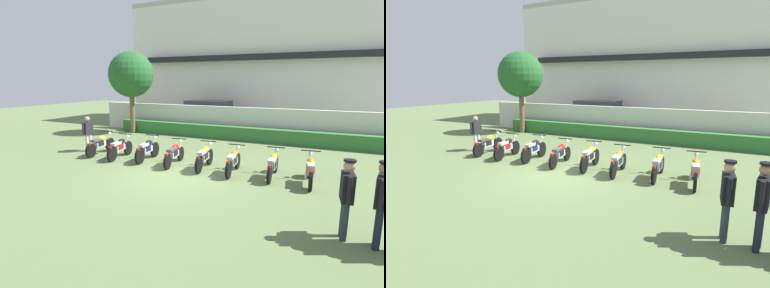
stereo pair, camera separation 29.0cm
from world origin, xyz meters
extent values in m
plane|color=#607547|center=(0.00, 0.00, 0.00)|extent=(60.00, 60.00, 0.00)
cube|color=white|center=(0.00, 14.34, 4.17)|extent=(19.57, 6.00, 8.34)
cube|color=black|center=(0.00, 11.09, 4.59)|extent=(16.44, 0.50, 0.36)
cube|color=#B2AD9E|center=(0.00, 14.34, 8.49)|extent=(19.57, 6.00, 0.30)
cube|color=silver|center=(0.00, 7.80, 0.85)|extent=(18.59, 0.30, 1.70)
cube|color=#337033|center=(0.00, 7.10, 0.36)|extent=(14.87, 0.70, 0.72)
cube|color=#9EA3A8|center=(-2.60, 9.57, 0.74)|extent=(4.52, 1.90, 1.00)
cube|color=#2D333D|center=(-2.80, 9.57, 1.57)|extent=(2.72, 1.73, 0.65)
cylinder|color=black|center=(-1.04, 10.51, 0.34)|extent=(0.68, 0.23, 0.68)
cylinder|color=black|center=(-1.01, 8.66, 0.34)|extent=(0.68, 0.23, 0.68)
cylinder|color=black|center=(-4.19, 10.47, 0.34)|extent=(0.68, 0.23, 0.68)
cylinder|color=black|center=(-4.16, 8.62, 0.34)|extent=(0.68, 0.23, 0.68)
cylinder|color=brown|center=(-6.50, 6.53, 1.28)|extent=(0.29, 0.29, 2.55)
sphere|color=#235B28|center=(-6.50, 6.53, 3.49)|extent=(2.68, 2.68, 2.68)
cylinder|color=black|center=(-4.36, 1.95, 0.30)|extent=(0.15, 0.61, 0.60)
cylinder|color=black|center=(-4.23, 0.62, 0.30)|extent=(0.15, 0.61, 0.60)
cube|color=silver|center=(-4.29, 1.24, 0.45)|extent=(0.26, 0.62, 0.22)
ellipsoid|color=yellow|center=(-4.31, 1.41, 0.68)|extent=(0.26, 0.46, 0.22)
cube|color=#4C4742|center=(-4.27, 1.01, 0.66)|extent=(0.25, 0.54, 0.10)
cube|color=red|center=(-4.22, 0.52, 0.58)|extent=(0.11, 0.09, 0.08)
cylinder|color=silver|center=(-4.35, 1.86, 0.62)|extent=(0.07, 0.23, 0.65)
cylinder|color=black|center=(-4.35, 1.78, 0.94)|extent=(0.60, 0.10, 0.04)
sphere|color=silver|center=(-4.37, 1.97, 0.80)|extent=(0.14, 0.14, 0.14)
cylinder|color=silver|center=(-4.39, 0.98, 0.32)|extent=(0.12, 0.55, 0.07)
cube|color=black|center=(-4.29, 1.19, 0.50)|extent=(0.27, 0.38, 0.20)
cylinder|color=black|center=(-3.18, 1.73, 0.30)|extent=(0.17, 0.61, 0.60)
cylinder|color=black|center=(-3.03, 0.51, 0.30)|extent=(0.17, 0.61, 0.60)
cube|color=silver|center=(-3.10, 1.07, 0.45)|extent=(0.27, 0.62, 0.22)
ellipsoid|color=black|center=(-3.12, 1.24, 0.68)|extent=(0.27, 0.46, 0.22)
cube|color=beige|center=(-3.07, 0.84, 0.66)|extent=(0.26, 0.54, 0.10)
cube|color=red|center=(-3.01, 0.41, 0.58)|extent=(0.11, 0.09, 0.08)
cylinder|color=silver|center=(-3.17, 1.64, 0.62)|extent=(0.08, 0.23, 0.65)
cylinder|color=black|center=(-3.16, 1.56, 0.94)|extent=(0.60, 0.11, 0.04)
sphere|color=silver|center=(-3.19, 1.75, 0.80)|extent=(0.14, 0.14, 0.14)
cylinder|color=silver|center=(-3.19, 0.81, 0.32)|extent=(0.14, 0.55, 0.07)
cube|color=#A51414|center=(-3.09, 1.02, 0.50)|extent=(0.28, 0.39, 0.20)
cylinder|color=black|center=(-1.94, 1.92, 0.31)|extent=(0.15, 0.63, 0.63)
cylinder|color=black|center=(-1.83, 0.70, 0.31)|extent=(0.15, 0.63, 0.63)
cube|color=silver|center=(-1.88, 1.26, 0.46)|extent=(0.25, 0.62, 0.22)
ellipsoid|color=black|center=(-1.89, 1.43, 0.69)|extent=(0.26, 0.46, 0.22)
cube|color=#B2ADA3|center=(-1.86, 1.03, 0.67)|extent=(0.25, 0.54, 0.10)
cube|color=red|center=(-1.82, 0.60, 0.59)|extent=(0.11, 0.09, 0.08)
cylinder|color=silver|center=(-1.93, 1.83, 0.63)|extent=(0.07, 0.23, 0.65)
cylinder|color=black|center=(-1.92, 1.74, 0.95)|extent=(0.60, 0.09, 0.04)
sphere|color=silver|center=(-1.94, 1.94, 0.81)|extent=(0.14, 0.14, 0.14)
cylinder|color=silver|center=(-1.98, 1.00, 0.33)|extent=(0.12, 0.55, 0.07)
cube|color=navy|center=(-1.87, 1.21, 0.51)|extent=(0.27, 0.38, 0.20)
cylinder|color=black|center=(-0.68, 1.87, 0.28)|extent=(0.16, 0.57, 0.56)
cylinder|color=black|center=(-0.51, 0.54, 0.28)|extent=(0.16, 0.57, 0.56)
cube|color=silver|center=(-0.59, 1.16, 0.43)|extent=(0.28, 0.62, 0.22)
ellipsoid|color=red|center=(-0.61, 1.32, 0.66)|extent=(0.27, 0.46, 0.22)
cube|color=#4C4742|center=(-0.56, 0.93, 0.64)|extent=(0.27, 0.54, 0.10)
cube|color=red|center=(-0.50, 0.44, 0.56)|extent=(0.11, 0.09, 0.08)
cylinder|color=silver|center=(-0.67, 1.78, 0.60)|extent=(0.08, 0.23, 0.65)
cylinder|color=black|center=(-0.66, 1.69, 0.92)|extent=(0.60, 0.11, 0.04)
sphere|color=silver|center=(-0.69, 1.89, 0.78)|extent=(0.14, 0.14, 0.14)
cylinder|color=silver|center=(-0.68, 0.89, 0.30)|extent=(0.14, 0.55, 0.07)
cube|color=black|center=(-0.58, 1.11, 0.48)|extent=(0.28, 0.39, 0.20)
cylinder|color=black|center=(0.60, 1.81, 0.30)|extent=(0.14, 0.61, 0.61)
cylinder|color=black|center=(0.71, 0.60, 0.30)|extent=(0.14, 0.61, 0.61)
cube|color=silver|center=(0.66, 1.16, 0.45)|extent=(0.25, 0.62, 0.22)
ellipsoid|color=yellow|center=(0.64, 1.33, 0.68)|extent=(0.26, 0.46, 0.22)
cube|color=#B2ADA3|center=(0.68, 0.93, 0.66)|extent=(0.25, 0.54, 0.10)
cube|color=red|center=(0.72, 0.50, 0.58)|extent=(0.11, 0.09, 0.08)
cylinder|color=silver|center=(0.61, 1.72, 0.62)|extent=(0.07, 0.23, 0.65)
cylinder|color=black|center=(0.62, 1.63, 0.94)|extent=(0.60, 0.09, 0.04)
sphere|color=silver|center=(0.60, 1.83, 0.80)|extent=(0.14, 0.14, 0.14)
cylinder|color=silver|center=(0.56, 0.90, 0.32)|extent=(0.12, 0.55, 0.07)
cube|color=black|center=(0.66, 1.11, 0.50)|extent=(0.27, 0.38, 0.20)
cylinder|color=black|center=(1.72, 1.74, 0.29)|extent=(0.14, 0.58, 0.58)
cylinder|color=black|center=(1.83, 0.50, 0.29)|extent=(0.14, 0.58, 0.58)
cube|color=silver|center=(1.78, 1.07, 0.44)|extent=(0.25, 0.61, 0.22)
ellipsoid|color=orange|center=(1.76, 1.24, 0.67)|extent=(0.26, 0.46, 0.22)
cube|color=beige|center=(1.80, 0.84, 0.65)|extent=(0.24, 0.53, 0.10)
cube|color=red|center=(1.83, 0.40, 0.57)|extent=(0.11, 0.09, 0.08)
cylinder|color=silver|center=(1.73, 1.65, 0.61)|extent=(0.07, 0.23, 0.65)
cylinder|color=black|center=(1.74, 1.56, 0.93)|extent=(0.60, 0.08, 0.04)
sphere|color=silver|center=(1.72, 1.76, 0.79)|extent=(0.14, 0.14, 0.14)
cylinder|color=silver|center=(1.68, 0.81, 0.31)|extent=(0.11, 0.55, 0.07)
cube|color=black|center=(1.78, 1.02, 0.49)|extent=(0.27, 0.38, 0.20)
cylinder|color=black|center=(3.06, 1.93, 0.28)|extent=(0.12, 0.57, 0.56)
cylinder|color=black|center=(3.13, 0.59, 0.28)|extent=(0.12, 0.57, 0.56)
cube|color=silver|center=(3.10, 1.21, 0.43)|extent=(0.23, 0.61, 0.22)
ellipsoid|color=yellow|center=(3.09, 1.38, 0.66)|extent=(0.24, 0.45, 0.22)
cube|color=#B2ADA3|center=(3.11, 0.98, 0.64)|extent=(0.23, 0.53, 0.10)
cube|color=red|center=(3.14, 0.49, 0.56)|extent=(0.10, 0.09, 0.08)
cylinder|color=silver|center=(3.07, 1.84, 0.60)|extent=(0.06, 0.23, 0.65)
cylinder|color=black|center=(3.07, 1.75, 0.92)|extent=(0.60, 0.07, 0.04)
sphere|color=silver|center=(3.06, 1.95, 0.78)|extent=(0.14, 0.14, 0.14)
cylinder|color=silver|center=(2.99, 0.95, 0.30)|extent=(0.10, 0.55, 0.07)
cube|color=black|center=(3.10, 1.16, 0.48)|extent=(0.26, 0.37, 0.20)
cylinder|color=black|center=(4.17, 1.80, 0.30)|extent=(0.17, 0.61, 0.60)
cylinder|color=black|center=(4.35, 0.47, 0.30)|extent=(0.17, 0.61, 0.60)
cube|color=silver|center=(4.27, 1.09, 0.45)|extent=(0.28, 0.62, 0.22)
ellipsoid|color=orange|center=(4.25, 1.26, 0.68)|extent=(0.28, 0.47, 0.22)
cube|color=#B2ADA3|center=(4.30, 0.86, 0.66)|extent=(0.27, 0.54, 0.10)
cube|color=red|center=(4.36, 0.37, 0.58)|extent=(0.11, 0.09, 0.08)
cylinder|color=silver|center=(4.18, 1.71, 0.62)|extent=(0.08, 0.23, 0.65)
cylinder|color=black|center=(4.20, 1.62, 0.94)|extent=(0.60, 0.11, 0.04)
sphere|color=silver|center=(4.17, 1.82, 0.80)|extent=(0.14, 0.14, 0.14)
cylinder|color=silver|center=(4.18, 0.82, 0.32)|extent=(0.14, 0.55, 0.07)
cube|color=#A51414|center=(4.27, 1.04, 0.50)|extent=(0.29, 0.39, 0.20)
cylinder|color=silver|center=(-5.19, 1.60, 0.39)|extent=(0.13, 0.13, 0.78)
cylinder|color=silver|center=(-5.19, 1.39, 0.39)|extent=(0.13, 0.13, 0.78)
cube|color=#232328|center=(-5.19, 1.50, 1.06)|extent=(0.22, 0.46, 0.55)
cylinder|color=#232328|center=(-5.19, 1.77, 1.07)|extent=(0.09, 0.09, 0.53)
cylinder|color=#232328|center=(-5.19, 1.22, 1.07)|extent=(0.09, 0.09, 0.53)
sphere|color=tan|center=(-5.19, 1.50, 1.47)|extent=(0.21, 0.21, 0.21)
cylinder|color=#28333D|center=(5.25, -2.30, 0.41)|extent=(0.13, 0.13, 0.81)
cylinder|color=#28333D|center=(5.23, -2.09, 0.41)|extent=(0.13, 0.13, 0.81)
cube|color=black|center=(5.24, -2.19, 1.10)|extent=(0.27, 0.50, 0.58)
cylinder|color=black|center=(5.28, -2.48, 1.11)|extent=(0.09, 0.09, 0.55)
cylinder|color=black|center=(5.21, -1.91, 1.11)|extent=(0.09, 0.09, 0.55)
sphere|color=tan|center=(5.24, -2.19, 1.53)|extent=(0.22, 0.22, 0.22)
cylinder|color=black|center=(5.24, -2.19, 1.64)|extent=(0.23, 0.23, 0.04)
cylinder|color=black|center=(5.82, -2.39, 0.42)|extent=(0.13, 0.13, 0.84)
cylinder|color=black|center=(5.85, -2.17, 0.42)|extent=(0.13, 0.13, 0.84)
cube|color=black|center=(5.83, -2.28, 1.14)|extent=(0.29, 0.52, 0.59)
cylinder|color=black|center=(5.79, -2.57, 1.15)|extent=(0.09, 0.09, 0.56)
cylinder|color=black|center=(5.88, -1.99, 1.15)|extent=(0.09, 0.09, 0.56)
sphere|color=#9E7556|center=(5.83, -2.28, 1.58)|extent=(0.23, 0.23, 0.23)
cylinder|color=black|center=(5.83, -2.28, 1.69)|extent=(0.24, 0.24, 0.04)
camera|label=1|loc=(5.07, -8.76, 3.16)|focal=29.08mm
camera|label=2|loc=(5.33, -8.63, 3.16)|focal=29.08mm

